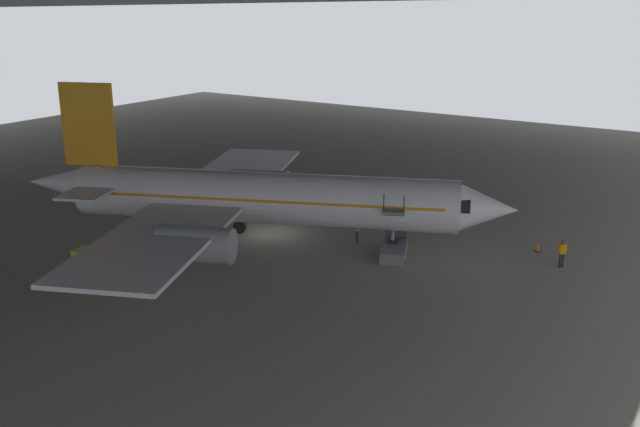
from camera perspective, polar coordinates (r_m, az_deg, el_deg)
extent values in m
plane|color=gray|center=(49.81, -3.88, -1.63)|extent=(110.00, 110.00, 0.00)
cylinder|color=white|center=(46.62, -4.39, 1.25)|extent=(12.54, 24.20, 3.33)
cone|color=white|center=(45.23, 12.91, 0.37)|extent=(4.54, 4.94, 3.26)
cube|color=black|center=(45.06, 10.27, 1.02)|extent=(3.50, 3.23, 0.73)
cone|color=white|center=(51.75, -19.48, 2.28)|extent=(4.65, 6.00, 2.83)
cube|color=orange|center=(49.93, -17.82, 6.70)|extent=(1.61, 3.45, 5.45)
cube|color=white|center=(52.33, -15.39, 2.99)|extent=(4.95, 4.13, 0.16)
cube|color=white|center=(48.31, -17.73, 1.65)|extent=(4.95, 4.13, 0.16)
cube|color=white|center=(55.79, -6.17, 3.47)|extent=(15.17, 10.90, 0.24)
cylinder|color=#9EA3A8|center=(53.89, -4.79, 2.39)|extent=(3.56, 4.79, 2.06)
cube|color=white|center=(40.20, -13.04, -2.23)|extent=(15.17, 10.90, 0.24)
cylinder|color=#9EA3A8|center=(41.20, -9.77, -2.41)|extent=(3.56, 4.79, 2.06)
cube|color=orange|center=(46.55, -4.40, 1.54)|extent=(11.91, 22.55, 0.16)
cylinder|color=#9EA3A8|center=(45.88, 5.77, -1.68)|extent=(0.20, 0.20, 1.15)
cylinder|color=black|center=(46.14, 5.74, -2.62)|extent=(0.62, 0.95, 0.90)
cylinder|color=#9EA3A8|center=(49.91, -6.38, -0.16)|extent=(0.20, 0.20, 1.15)
cylinder|color=black|center=(50.15, -6.35, -1.03)|extent=(0.62, 0.95, 0.90)
cylinder|color=#9EA3A8|center=(45.80, -7.98, -1.79)|extent=(0.20, 0.20, 1.15)
cylinder|color=black|center=(46.06, -7.94, -2.74)|extent=(0.62, 0.95, 0.90)
cube|color=slate|center=(45.76, 5.88, -2.93)|extent=(3.89, 2.75, 0.70)
cube|color=slate|center=(45.21, 5.95, -0.88)|extent=(3.58, 2.47, 2.82)
cube|color=slate|center=(43.25, 5.83, 0.19)|extent=(1.51, 1.62, 0.12)
cylinder|color=black|center=(43.07, 6.64, 0.78)|extent=(0.06, 0.06, 1.00)
cylinder|color=black|center=(43.16, 5.06, 0.87)|extent=(0.06, 0.06, 1.00)
cylinder|color=black|center=(44.41, 6.62, -3.86)|extent=(0.32, 0.23, 0.30)
cylinder|color=black|center=(44.51, 4.82, -3.75)|extent=(0.32, 0.23, 0.30)
cylinder|color=black|center=(47.16, 6.87, -2.61)|extent=(0.32, 0.23, 0.30)
cylinder|color=black|center=(47.25, 5.17, -2.52)|extent=(0.32, 0.23, 0.30)
cylinder|color=#232838|center=(46.04, 18.62, -3.53)|extent=(0.14, 0.14, 0.86)
cylinder|color=#232838|center=(45.97, 18.41, -3.54)|extent=(0.14, 0.14, 0.86)
cube|color=orange|center=(45.77, 18.60, -2.67)|extent=(0.39, 0.42, 0.61)
cylinder|color=orange|center=(45.84, 18.87, -2.62)|extent=(0.09, 0.09, 0.58)
cylinder|color=orange|center=(45.67, 18.33, -2.64)|extent=(0.09, 0.09, 0.58)
sphere|color=brown|center=(45.63, 18.65, -2.15)|extent=(0.23, 0.23, 0.23)
cylinder|color=#232838|center=(48.07, 2.98, -1.78)|extent=(0.14, 0.14, 0.85)
cylinder|color=#232838|center=(47.90, 2.93, -1.85)|extent=(0.14, 0.14, 0.85)
cube|color=yellow|center=(47.76, 2.97, -0.99)|extent=(0.41, 0.31, 0.60)
cylinder|color=yellow|center=(47.96, 3.03, -0.87)|extent=(0.09, 0.09, 0.57)
cylinder|color=yellow|center=(47.54, 2.91, -1.04)|extent=(0.09, 0.09, 0.57)
sphere|color=tan|center=(47.63, 2.98, -0.50)|extent=(0.23, 0.23, 0.23)
cube|color=black|center=(48.49, 16.80, -2.85)|extent=(0.36, 0.36, 0.04)
cone|color=orange|center=(48.39, 16.83, -2.51)|extent=(0.30, 0.30, 0.56)
cube|color=yellow|center=(46.17, -17.57, -3.21)|extent=(1.49, 2.34, 0.70)
cylinder|color=black|center=(46.15, -16.34, -3.55)|extent=(0.24, 0.46, 0.44)
cylinder|color=black|center=(45.39, -17.24, -3.98)|extent=(0.24, 0.46, 0.44)
cylinder|color=black|center=(47.18, -17.82, -3.23)|extent=(0.24, 0.46, 0.44)
cylinder|color=black|center=(46.44, -18.72, -3.64)|extent=(0.24, 0.46, 0.44)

